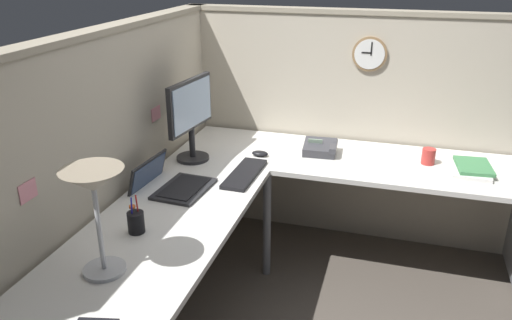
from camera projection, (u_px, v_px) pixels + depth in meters
name	position (u px, v px, depth m)	size (l,w,h in m)	color
ground_plane	(285.00, 292.00, 3.07)	(6.80, 6.80, 0.00)	#4C443D
cubicle_wall_back	(112.00, 181.00, 2.67)	(2.57, 0.12, 1.58)	#B7AD99
cubicle_wall_right	(354.00, 128.00, 3.47)	(0.12, 2.37, 1.58)	#B7AD99
desk	(290.00, 212.00, 2.68)	(2.35, 2.15, 0.73)	silver
monitor	(191.00, 114.00, 3.00)	(0.46, 0.20, 0.50)	#232326
laptop	(168.00, 183.00, 2.73)	(0.37, 0.40, 0.22)	#232326
keyboard	(245.00, 174.00, 2.88)	(0.43, 0.14, 0.02)	black
computer_mouse	(260.00, 154.00, 3.15)	(0.06, 0.10, 0.03)	black
desk_lamp_dome	(94.00, 189.00, 1.88)	(0.24, 0.24, 0.44)	#B7BABF
pen_cup	(136.00, 222.00, 2.28)	(0.08, 0.08, 0.18)	black
office_phone	(321.00, 148.00, 3.18)	(0.20, 0.22, 0.11)	#38383D
book_stack	(472.00, 169.00, 2.92)	(0.30, 0.23, 0.04)	silver
coffee_mug	(428.00, 156.00, 3.03)	(0.08, 0.08, 0.10)	#B2332D
wall_clock	(370.00, 54.00, 3.20)	(0.04, 0.22, 0.22)	olive
pinned_note_leftmost	(156.00, 114.00, 2.95)	(0.11, 0.00, 0.08)	pink
pinned_note_middle	(28.00, 191.00, 1.98)	(0.10, 0.00, 0.08)	pink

